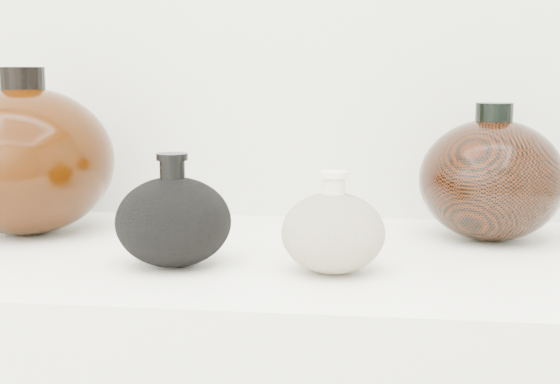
# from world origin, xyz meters

# --- Properties ---
(black_gourd_vase) EXTENTS (0.18, 0.18, 0.13)m
(black_gourd_vase) POSITION_xyz_m (-0.08, 0.87, 0.95)
(black_gourd_vase) COLOR black
(black_gourd_vase) RESTS_ON display_counter
(cream_gourd_vase) EXTENTS (0.14, 0.14, 0.12)m
(cream_gourd_vase) POSITION_xyz_m (0.11, 0.86, 0.95)
(cream_gourd_vase) COLOR beige
(cream_gourd_vase) RESTS_ON display_counter
(left_round_pot) EXTENTS (0.27, 0.27, 0.24)m
(left_round_pot) POSITION_xyz_m (-0.34, 1.03, 1.01)
(left_round_pot) COLOR black
(left_round_pot) RESTS_ON display_counter
(right_round_pot) EXTENTS (0.25, 0.25, 0.19)m
(right_round_pot) POSITION_xyz_m (0.31, 1.06, 0.98)
(right_round_pot) COLOR black
(right_round_pot) RESTS_ON display_counter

